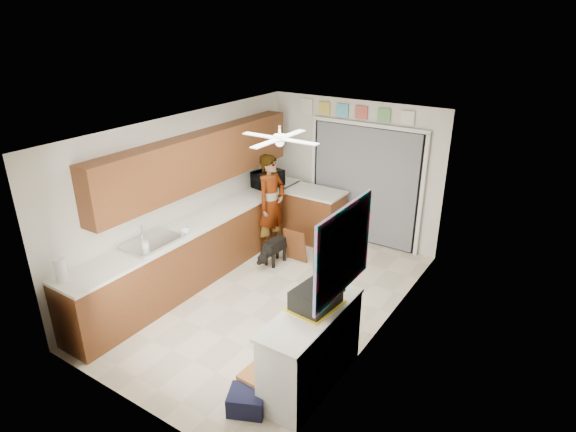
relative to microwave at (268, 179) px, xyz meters
The scene contains 40 objects.
floor 2.44m from the microwave, 53.13° to the right, with size 5.00×5.00×0.00m, color beige.
ceiling 2.60m from the microwave, 53.13° to the right, with size 5.00×5.00×0.00m, color white.
wall_back 1.52m from the microwave, 29.93° to the left, with size 3.20×3.20×0.00m, color silver.
wall_front 4.45m from the microwave, 72.86° to the right, with size 3.20×3.20×0.00m, color silver.
wall_left 1.78m from the microwave, 99.45° to the right, with size 5.00×5.00×0.00m, color silver.
wall_right 3.40m from the microwave, 30.97° to the right, with size 5.00×5.00×0.00m, color silver.
left_base_cabinets 1.86m from the microwave, 89.69° to the right, with size 0.60×4.80×0.90m, color brown.
left_countertop 1.75m from the microwave, 89.37° to the right, with size 0.62×4.80×0.04m, color white.
upper_cabinets 1.71m from the microwave, 94.83° to the right, with size 0.32×4.00×0.80m, color brown.
sink_basin 2.75m from the microwave, 89.60° to the right, with size 0.50×0.76×0.06m, color silver.
faucet 2.75m from the microwave, 93.56° to the right, with size 0.03×0.03×0.22m, color silver.
peninsula_base 1.06m from the microwave, 17.42° to the left, with size 1.00×0.60×0.90m, color brown.
peninsula_top 0.86m from the microwave, 17.42° to the left, with size 1.04×0.64×0.04m, color white.
back_opening_recess 1.72m from the microwave, 24.90° to the left, with size 2.00×0.06×2.10m, color black.
curtain_panel 1.70m from the microwave, 23.68° to the left, with size 1.90×0.03×2.05m, color gray.
door_trim_left 0.88m from the microwave, 52.14° to the left, with size 0.06×0.04×2.10m, color white.
door_trim_right 2.67m from the microwave, 15.06° to the left, with size 0.06×0.04×2.10m, color white.
door_trim_head 2.00m from the microwave, 23.99° to the left, with size 2.10×0.04×0.06m, color white.
header_frame_0 1.58m from the microwave, 45.58° to the left, with size 0.22×0.02×0.22m, color gold.
header_frame_1 1.77m from the microwave, 34.35° to the left, with size 0.22×0.02×0.22m, color #51BDD9.
header_frame_2 2.00m from the microwave, 27.19° to the left, with size 0.22×0.02×0.22m, color #C55549.
header_frame_3 2.30m from the microwave, 21.81° to the left, with size 0.22×0.02×0.22m, color #63A45E.
header_frame_4 2.62m from the microwave, 18.14° to the left, with size 0.22×0.02×0.22m, color white.
route66_sign 1.46m from the microwave, 63.60° to the left, with size 0.22×0.02×0.26m, color silver.
right_counter_base 4.02m from the microwave, 47.93° to the right, with size 0.50×1.40×0.90m, color white.
right_counter_top 3.97m from the microwave, 48.04° to the right, with size 0.54×1.44×0.04m, color white.
abstract_painting 4.03m from the microwave, 43.54° to the right, with size 0.03×1.15×0.95m, color #FD5DAC.
ceiling_fan 2.37m from the microwave, 49.74° to the right, with size 1.14×1.14×0.24m, color white.
microwave is the anchor object (origin of this frame).
cup 2.28m from the microwave, 85.79° to the right, with size 0.14×0.14×0.11m, color white.
jar_b 2.94m from the microwave, 87.91° to the right, with size 0.09×0.09×0.14m, color silver.
paper_towel_roll 4.00m from the microwave, 91.65° to the right, with size 0.13×0.13×0.29m, color white.
suitcase 3.86m from the microwave, 47.08° to the right, with size 0.38×0.50×0.22m, color black.
suitcase_rim 3.86m from the microwave, 47.08° to the right, with size 0.44×0.58×0.02m, color yellow.
suitcase_lid 3.66m from the microwave, 43.98° to the right, with size 0.42×0.03×0.50m, color black.
cardboard_box 4.23m from the microwave, 55.88° to the right, with size 0.43×0.32×0.27m, color #9A5E30.
navy_crate 4.43m from the microwave, 57.74° to the right, with size 0.38×0.31×0.23m, color black.
cabinet_door_panel 1.42m from the microwave, 32.86° to the right, with size 0.39×0.03×0.58m, color brown.
man 0.67m from the microwave, 49.69° to the right, with size 0.62×0.41×1.71m, color white.
dog 1.42m from the microwave, 49.22° to the right, with size 0.26×0.60×0.47m, color black.
Camera 1 is at (3.46, -4.89, 3.85)m, focal length 30.00 mm.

